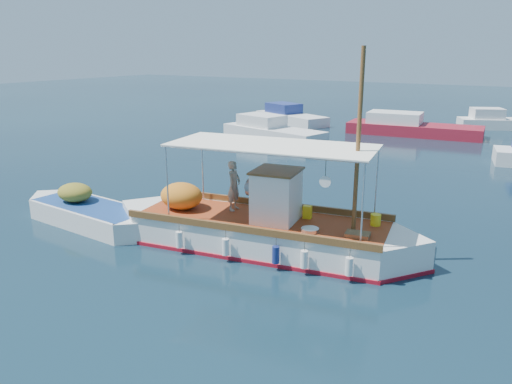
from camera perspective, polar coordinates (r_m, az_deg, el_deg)
The scene contains 7 objects.
ground at distance 16.11m, azimuth 3.95°, elevation -6.13°, with size 160.00×160.00×0.00m, color black.
fishing_caique at distance 15.82m, azimuth 0.30°, elevation -4.36°, with size 10.31×3.95×6.37m.
dinghy at distance 18.88m, azimuth -18.47°, elevation -2.50°, with size 6.50×2.17×1.59m.
bg_boat_nw at distance 35.09m, azimuth 1.72°, elevation 6.91°, with size 8.14×4.21×1.80m.
bg_boat_n at distance 38.34m, azimuth 17.14°, elevation 6.99°, with size 9.60×3.64×1.80m.
bg_boat_far_w at distance 42.67m, azimuth 3.85°, elevation 8.52°, with size 7.39×5.01×1.80m.
bg_boat_far_n at distance 43.75m, azimuth 25.64°, elevation 7.18°, with size 6.02×4.17×1.80m.
Camera 1 is at (6.72, -13.32, 6.08)m, focal length 35.00 mm.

